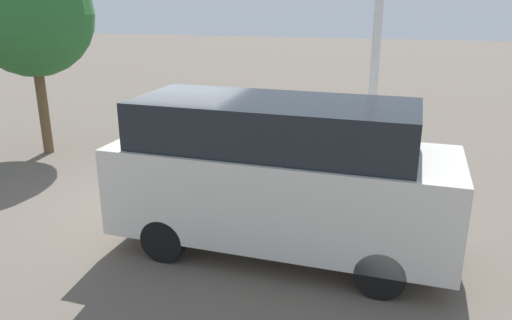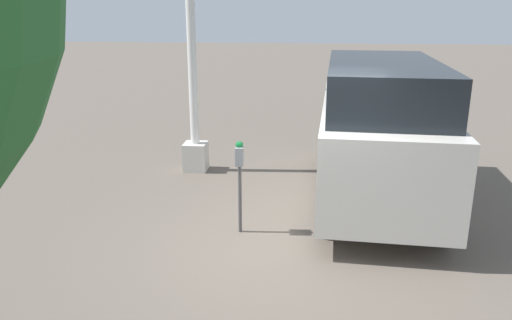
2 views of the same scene
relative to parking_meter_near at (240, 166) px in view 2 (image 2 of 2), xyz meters
The scene contains 4 objects.
ground_plane 1.38m from the parking_meter_near, 133.54° to the right, with size 80.00×80.00×0.00m, color #60564C.
parking_meter_near is the anchor object (origin of this frame).
lamp_post 3.12m from the parking_meter_near, 24.43° to the left, with size 0.44×0.44×5.47m.
parked_van 2.62m from the parking_meter_near, 52.90° to the right, with size 5.01×2.09×2.30m.
Camera 2 is at (-5.84, -0.19, 3.09)m, focal length 35.00 mm.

